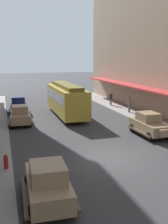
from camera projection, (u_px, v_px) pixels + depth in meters
name	position (u px, v px, depth m)	size (l,w,h in m)	color
ground_plane	(112.00, 158.00, 16.70)	(200.00, 200.00, 0.00)	#38383A
parked_car_0	(48.00, 182.00, 11.45)	(2.27, 4.31, 1.84)	#997F5B
parked_car_1	(18.00, 105.00, 30.41)	(2.27, 4.31, 1.84)	#19234C
parked_car_2	(149.00, 124.00, 21.50)	(2.17, 4.27, 1.84)	#997F5B
parked_car_3	(20.00, 115.00, 25.05)	(2.28, 4.31, 1.84)	#997F5B
streetcar	(66.00, 98.00, 28.60)	(2.54, 9.61, 3.46)	gold
fire_hydrant	(6.00, 162.00, 14.70)	(0.24, 0.24, 0.82)	#B21E19
pedestrian_2	(129.00, 105.00, 30.02)	(0.36, 0.28, 1.67)	slate
pedestrian_4	(111.00, 98.00, 34.55)	(0.36, 0.28, 1.67)	slate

